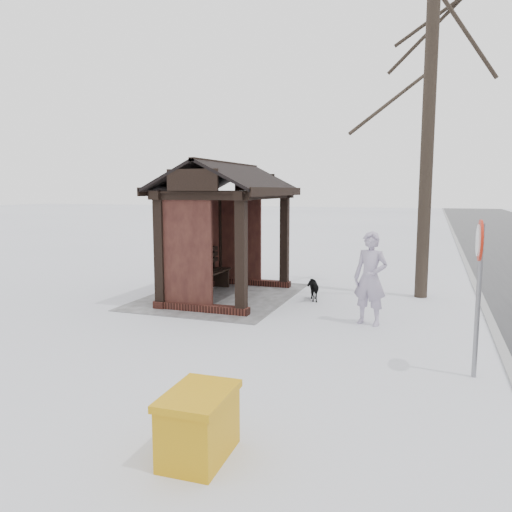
{
  "coord_description": "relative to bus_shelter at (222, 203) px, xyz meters",
  "views": [
    {
      "loc": [
        10.48,
        4.4,
        2.48
      ],
      "look_at": [
        0.36,
        0.8,
        1.04
      ],
      "focal_mm": 35.0,
      "sensor_mm": 36.0,
      "label": 1
    }
  ],
  "objects": [
    {
      "name": "kerb",
      "position": [
        0.0,
        5.66,
        -2.16
      ],
      "size": [
        120.0,
        0.15,
        0.06
      ],
      "primitive_type": "cube",
      "color": "gray",
      "rests_on": "ground"
    },
    {
      "name": "tree_near",
      "position": [
        -1.5,
        4.36,
        3.99
      ],
      "size": [
        3.42,
        3.42,
        9.03
      ],
      "color": "black",
      "rests_on": "ground"
    },
    {
      "name": "road_sign",
      "position": [
        3.5,
        5.14,
        -0.63
      ],
      "size": [
        0.54,
        0.09,
        2.1
      ],
      "rotation": [
        0.0,
        0.0,
        0.02
      ],
      "color": "gray",
      "rests_on": "ground"
    },
    {
      "name": "grit_bin",
      "position": [
        6.54,
        2.6,
        -1.84
      ],
      "size": [
        0.84,
        0.59,
        0.64
      ],
      "rotation": [
        0.0,
        0.0,
        0.03
      ],
      "color": "#C0870B",
      "rests_on": "ground"
    },
    {
      "name": "dog",
      "position": [
        -0.3,
        2.06,
        -1.89
      ],
      "size": [
        0.72,
        0.52,
        0.55
      ],
      "primitive_type": "imported",
      "rotation": [
        0.0,
        0.0,
        1.96
      ],
      "color": "black",
      "rests_on": "ground"
    },
    {
      "name": "bus_shelter",
      "position": [
        0.0,
        0.0,
        0.0
      ],
      "size": [
        3.6,
        2.4,
        3.09
      ],
      "color": "#391A14",
      "rests_on": "ground"
    },
    {
      "name": "trampled_patch",
      "position": [
        0.0,
        -0.04,
        -2.16
      ],
      "size": [
        4.2,
        3.2,
        0.02
      ],
      "primitive_type": "cube",
      "color": "gray",
      "rests_on": "ground"
    },
    {
      "name": "ground",
      "position": [
        0.0,
        0.16,
        -2.17
      ],
      "size": [
        120.0,
        120.0,
        0.0
      ],
      "primitive_type": "plane",
      "color": "silver",
      "rests_on": "ground"
    },
    {
      "name": "pedestrian",
      "position": [
        1.31,
        3.52,
        -1.3
      ],
      "size": [
        0.57,
        0.72,
        1.73
      ],
      "primitive_type": "imported",
      "rotation": [
        0.0,
        0.0,
        1.3
      ],
      "color": "#A296B0",
      "rests_on": "ground"
    }
  ]
}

